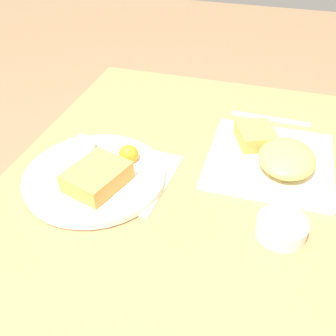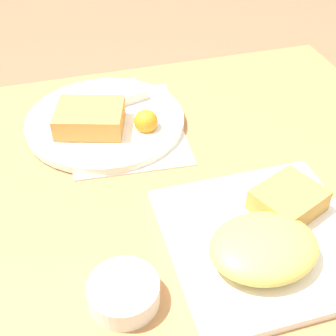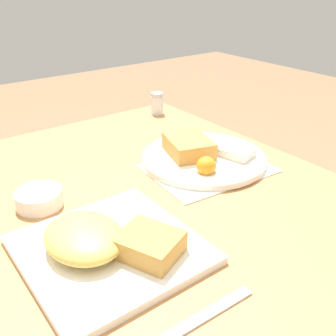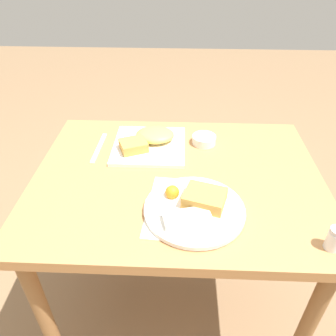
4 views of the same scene
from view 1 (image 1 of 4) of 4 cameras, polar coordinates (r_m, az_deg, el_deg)
dining_table at (r=0.90m, az=1.94°, el=-6.28°), size 0.98×0.76×0.73m
menu_card at (r=0.87m, az=-8.55°, el=-0.37°), size 0.23×0.29×0.00m
plate_square_near at (r=0.90m, az=15.13°, el=1.68°), size 0.27×0.27×0.06m
plate_oval_far at (r=0.84m, az=-10.52°, el=-0.83°), size 0.30×0.30×0.05m
sauce_ramekin at (r=0.74m, az=16.17°, el=-8.29°), size 0.09×0.09×0.03m
butter_knife at (r=1.07m, az=14.63°, el=6.93°), size 0.02×0.20×0.00m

